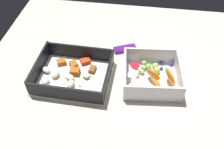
{
  "coord_description": "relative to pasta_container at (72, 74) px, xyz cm",
  "views": [
    {
      "loc": [
        5.55,
        -46.96,
        54.47
      ],
      "look_at": [
        -1.27,
        0.39,
        4.0
      ],
      "focal_mm": 40.33,
      "sensor_mm": 36.0,
      "label": 1
    }
  ],
  "objects": [
    {
      "name": "fruit_bowl",
      "position": [
        21.96,
        1.88,
        0.56
      ],
      "size": [
        16.75,
        16.4,
        5.83
      ],
      "rotation": [
        0.0,
        0.0,
        0.1
      ],
      "color": "white",
      "rests_on": "table_surface"
    },
    {
      "name": "table_surface",
      "position": [
        12.38,
        0.6,
        -2.52
      ],
      "size": [
        80.0,
        80.0,
        2.0
      ],
      "primitive_type": "cube",
      "color": "beige",
      "rests_on": "ground"
    },
    {
      "name": "candy_bar",
      "position": [
        13.34,
        13.94,
        -0.92
      ],
      "size": [
        7.38,
        4.99,
        1.2
      ],
      "primitive_type": "cube",
      "rotation": [
        0.0,
        0.0,
        0.41
      ],
      "color": "#51197A",
      "rests_on": "table_surface"
    },
    {
      "name": "pasta_container",
      "position": [
        0.0,
        0.0,
        0.0
      ],
      "size": [
        20.84,
        17.26,
        5.11
      ],
      "rotation": [
        0.0,
        0.0,
        -0.03
      ],
      "color": "white",
      "rests_on": "table_surface"
    }
  ]
}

